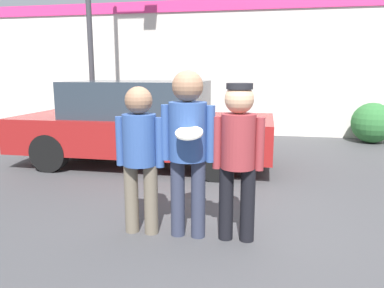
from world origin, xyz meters
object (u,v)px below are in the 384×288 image
(parked_car_near, at_px, (143,123))
(shrub, at_px, (372,123))
(person_right, at_px, (238,149))
(person_left, at_px, (140,149))
(person_middle_with_frisbee, at_px, (188,139))

(parked_car_near, bearing_deg, shrub, 33.05)
(parked_car_near, bearing_deg, person_right, -55.83)
(person_left, distance_m, parked_car_near, 3.12)
(person_right, relative_size, shrub, 1.64)
(parked_car_near, xyz_separation_m, shrub, (4.81, 3.13, -0.28))
(person_left, relative_size, person_right, 0.98)
(person_left, bearing_deg, person_middle_with_frisbee, 1.03)
(person_left, xyz_separation_m, person_right, (1.03, 0.02, 0.04))
(person_left, xyz_separation_m, person_middle_with_frisbee, (0.51, 0.01, 0.12))
(person_right, height_order, shrub, person_right)
(person_right, height_order, parked_car_near, person_right)
(person_middle_with_frisbee, distance_m, person_right, 0.52)
(person_middle_with_frisbee, bearing_deg, shrub, 61.32)
(parked_car_near, relative_size, shrub, 4.78)
(person_right, bearing_deg, shrub, 65.12)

